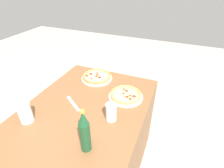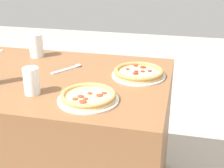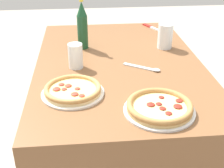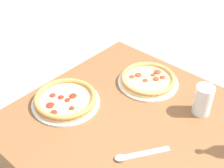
# 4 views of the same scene
# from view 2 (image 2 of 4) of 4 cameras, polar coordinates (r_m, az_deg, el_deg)

# --- Properties ---
(table) EXTENTS (1.28, 0.83, 0.75)m
(table) POSITION_cam_2_polar(r_m,az_deg,el_deg) (1.80, -11.37, -9.67)
(table) COLOR brown
(table) RESTS_ON ground_plane
(pizza_pepperoni) EXTENTS (0.26, 0.26, 0.04)m
(pizza_pepperoni) POSITION_cam_2_polar(r_m,az_deg,el_deg) (1.32, -4.37, -2.33)
(pizza_pepperoni) COLOR silver
(pizza_pepperoni) RESTS_ON table
(pizza_veggie) EXTENTS (0.27, 0.27, 0.04)m
(pizza_veggie) POSITION_cam_2_polar(r_m,az_deg,el_deg) (1.58, 4.90, 2.08)
(pizza_veggie) COLOR silver
(pizza_veggie) RESTS_ON table
(glass_orange_juice) EXTENTS (0.08, 0.08, 0.14)m
(glass_orange_juice) POSITION_cam_2_polar(r_m,az_deg,el_deg) (1.92, -13.67, 6.63)
(glass_orange_juice) COLOR white
(glass_orange_juice) RESTS_ON table
(glass_lemonade) EXTENTS (0.07, 0.07, 0.12)m
(glass_lemonade) POSITION_cam_2_polar(r_m,az_deg,el_deg) (1.41, -14.49, 0.29)
(glass_lemonade) COLOR white
(glass_lemonade) RESTS_ON table
(spoon) EXTENTS (0.13, 0.17, 0.01)m
(spoon) POSITION_cam_2_polar(r_m,az_deg,el_deg) (1.69, -7.60, 2.93)
(spoon) COLOR silver
(spoon) RESTS_ON table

